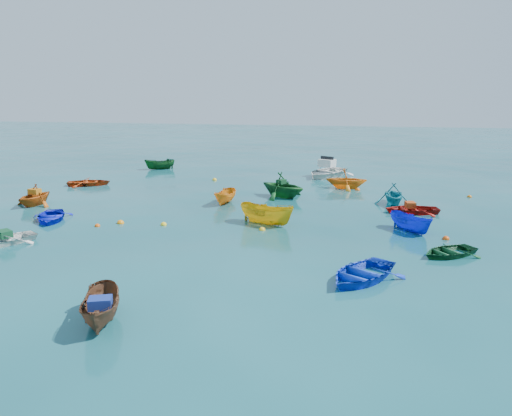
% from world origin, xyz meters
% --- Properties ---
extents(ground, '(160.00, 160.00, 0.00)m').
position_xyz_m(ground, '(0.00, 0.00, 0.00)').
color(ground, '#093D43').
rests_on(ground, ground).
extents(dinghy_blue_sw, '(3.23, 3.63, 0.62)m').
position_xyz_m(dinghy_blue_sw, '(-10.75, 1.53, 0.00)').
color(dinghy_blue_sw, '#101AD3').
rests_on(dinghy_blue_sw, ground).
extents(dinghy_white_near, '(3.30, 3.56, 0.60)m').
position_xyz_m(dinghy_white_near, '(-10.37, -2.78, 0.00)').
color(dinghy_white_near, white).
rests_on(dinghy_white_near, ground).
extents(sampan_brown_mid, '(2.01, 3.03, 1.10)m').
position_xyz_m(sampan_brown_mid, '(-1.91, -9.25, 0.00)').
color(sampan_brown_mid, brown).
rests_on(sampan_brown_mid, ground).
extents(dinghy_blue_se, '(3.93, 4.28, 0.73)m').
position_xyz_m(dinghy_blue_se, '(5.86, -4.05, 0.00)').
color(dinghy_blue_se, '#0F35C7').
rests_on(dinghy_blue_se, ground).
extents(dinghy_orange_w, '(2.59, 2.92, 1.41)m').
position_xyz_m(dinghy_orange_w, '(-13.90, 4.69, 0.00)').
color(dinghy_orange_w, '#BA5211').
rests_on(dinghy_orange_w, ground).
extents(sampan_yellow_mid, '(3.46, 2.31, 1.25)m').
position_xyz_m(sampan_yellow_mid, '(0.96, 3.14, 0.00)').
color(sampan_yellow_mid, gold).
rests_on(sampan_yellow_mid, ground).
extents(dinghy_green_e, '(3.28, 3.14, 0.55)m').
position_xyz_m(dinghy_green_e, '(9.57, -0.40, 0.00)').
color(dinghy_green_e, '#104522').
rests_on(dinghy_green_e, ground).
extents(dinghy_cyan_se, '(2.45, 2.80, 1.42)m').
position_xyz_m(dinghy_cyan_se, '(7.84, 9.44, 0.00)').
color(dinghy_cyan_se, teal).
rests_on(dinghy_cyan_se, ground).
extents(dinghy_red_nw, '(3.69, 3.20, 0.64)m').
position_xyz_m(dinghy_red_nw, '(-14.08, 11.44, 0.00)').
color(dinghy_red_nw, '#AE360E').
rests_on(dinghy_red_nw, ground).
extents(sampan_orange_n, '(1.25, 2.68, 1.00)m').
position_xyz_m(sampan_orange_n, '(-2.47, 7.51, 0.00)').
color(sampan_orange_n, orange).
rests_on(sampan_orange_n, ground).
extents(dinghy_green_n, '(4.33, 4.16, 1.76)m').
position_xyz_m(dinghy_green_n, '(0.75, 10.17, 0.00)').
color(dinghy_green_n, '#13521F').
rests_on(dinghy_green_n, ground).
extents(dinghy_red_ne, '(3.39, 2.69, 0.63)m').
position_xyz_m(dinghy_red_ne, '(8.76, 7.25, 0.00)').
color(dinghy_red_ne, '#AB140E').
rests_on(dinghy_red_ne, ground).
extents(sampan_blue_far, '(2.48, 2.70, 1.03)m').
position_xyz_m(sampan_blue_far, '(8.33, 3.21, 0.00)').
color(sampan_blue_far, '#1127DB').
rests_on(sampan_blue_far, ground).
extents(dinghy_orange_far, '(2.92, 2.52, 1.52)m').
position_xyz_m(dinghy_orange_far, '(4.84, 14.09, 0.00)').
color(dinghy_orange_far, orange).
rests_on(dinghy_orange_far, ground).
extents(sampan_green_far, '(2.84, 2.22, 1.04)m').
position_xyz_m(sampan_green_far, '(-11.85, 19.84, 0.00)').
color(sampan_green_far, '#114A1B').
rests_on(sampan_green_far, ground).
extents(motorboat_white, '(5.12, 5.75, 1.59)m').
position_xyz_m(motorboat_white, '(3.13, 18.90, 0.00)').
color(motorboat_white, silver).
rests_on(motorboat_white, ground).
extents(tarp_green_a, '(0.86, 0.81, 0.33)m').
position_xyz_m(tarp_green_a, '(-10.32, -2.69, 0.47)').
color(tarp_green_a, '#114527').
rests_on(tarp_green_a, dinghy_white_near).
extents(tarp_blue_a, '(0.81, 0.72, 0.33)m').
position_xyz_m(tarp_blue_a, '(-1.85, -9.39, 0.71)').
color(tarp_blue_a, navy).
rests_on(tarp_blue_a, sampan_brown_mid).
extents(tarp_orange_a, '(0.71, 0.57, 0.32)m').
position_xyz_m(tarp_orange_a, '(-13.89, 4.74, 0.86)').
color(tarp_orange_a, '#C46C14').
rests_on(tarp_orange_a, dinghy_orange_w).
extents(tarp_green_b, '(0.69, 0.74, 0.29)m').
position_xyz_m(tarp_green_b, '(0.66, 10.22, 1.02)').
color(tarp_green_b, '#10411F').
rests_on(tarp_green_b, dinghy_green_n).
extents(tarp_orange_b, '(0.63, 0.76, 0.33)m').
position_xyz_m(tarp_orange_b, '(8.66, 7.23, 0.48)').
color(tarp_orange_b, '#B23C12').
rests_on(tarp_orange_b, dinghy_red_ne).
extents(buoy_or_a, '(0.29, 0.29, 0.29)m').
position_xyz_m(buoy_or_a, '(-7.65, 0.92, 0.00)').
color(buoy_or_a, '#E7540C').
rests_on(buoy_or_a, ground).
extents(buoy_ye_a, '(0.33, 0.33, 0.33)m').
position_xyz_m(buoy_ye_a, '(0.94, 1.91, 0.00)').
color(buoy_ye_a, yellow).
rests_on(buoy_ye_a, ground).
extents(buoy_or_b, '(0.34, 0.34, 0.34)m').
position_xyz_m(buoy_or_b, '(9.85, 2.09, 0.00)').
color(buoy_or_b, '#D5470B').
rests_on(buoy_or_b, ground).
extents(buoy_or_c, '(0.39, 0.39, 0.39)m').
position_xyz_m(buoy_or_c, '(-6.73, 1.70, 0.00)').
color(buoy_or_c, orange).
rests_on(buoy_or_c, ground).
extents(buoy_ye_c, '(0.33, 0.33, 0.33)m').
position_xyz_m(buoy_ye_c, '(-4.34, 1.85, 0.00)').
color(buoy_ye_c, yellow).
rests_on(buoy_ye_c, ground).
extents(buoy_or_d, '(0.30, 0.30, 0.30)m').
position_xyz_m(buoy_or_d, '(12.98, 12.57, 0.00)').
color(buoy_or_d, '#CF640B').
rests_on(buoy_or_d, ground).
extents(buoy_ye_d, '(0.36, 0.36, 0.36)m').
position_xyz_m(buoy_ye_d, '(-5.47, 15.42, 0.00)').
color(buoy_ye_d, yellow).
rests_on(buoy_ye_d, ground).
extents(buoy_or_e, '(0.35, 0.35, 0.35)m').
position_xyz_m(buoy_or_e, '(5.66, 13.50, 0.00)').
color(buoy_or_e, '#F75B0D').
rests_on(buoy_or_e, ground).
extents(buoy_ye_e, '(0.36, 0.36, 0.36)m').
position_xyz_m(buoy_ye_e, '(5.91, 16.74, 0.00)').
color(buoy_ye_e, yellow).
rests_on(buoy_ye_e, ground).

